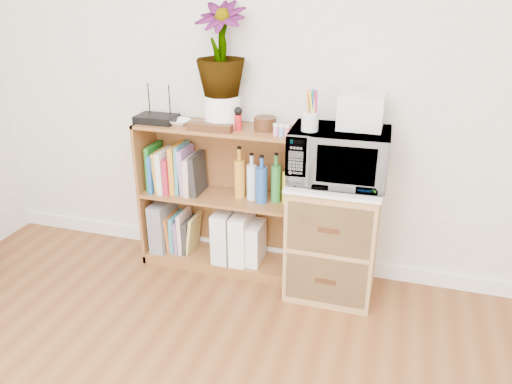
% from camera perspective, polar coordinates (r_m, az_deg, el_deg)
% --- Properties ---
extents(skirting_board, '(4.00, 0.02, 0.10)m').
position_cam_1_polar(skirting_board, '(3.39, 2.34, -7.13)').
color(skirting_board, white).
rests_on(skirting_board, ground).
extents(bookshelf, '(1.00, 0.30, 0.95)m').
position_cam_1_polar(bookshelf, '(3.18, -4.30, -0.78)').
color(bookshelf, brown).
rests_on(bookshelf, ground).
extents(wicker_unit, '(0.50, 0.45, 0.70)m').
position_cam_1_polar(wicker_unit, '(3.00, 8.82, -5.20)').
color(wicker_unit, '#9E7542').
rests_on(wicker_unit, ground).
extents(microwave, '(0.55, 0.38, 0.30)m').
position_cam_1_polar(microwave, '(2.78, 9.43, 4.12)').
color(microwave, silver).
rests_on(microwave, wicker_unit).
extents(pen_cup, '(0.09, 0.09, 0.10)m').
position_cam_1_polar(pen_cup, '(2.68, 6.18, 8.00)').
color(pen_cup, silver).
rests_on(pen_cup, microwave).
extents(small_appliance, '(0.24, 0.20, 0.19)m').
position_cam_1_polar(small_appliance, '(2.76, 11.92, 9.03)').
color(small_appliance, silver).
rests_on(small_appliance, microwave).
extents(router, '(0.24, 0.17, 0.04)m').
position_cam_1_polar(router, '(3.15, -11.28, 8.22)').
color(router, black).
rests_on(router, bookshelf).
extents(white_bowl, '(0.13, 0.13, 0.03)m').
position_cam_1_polar(white_bowl, '(3.07, -8.77, 7.91)').
color(white_bowl, white).
rests_on(white_bowl, bookshelf).
extents(plant_pot, '(0.22, 0.22, 0.18)m').
position_cam_1_polar(plant_pot, '(3.00, -3.87, 9.25)').
color(plant_pot, white).
rests_on(plant_pot, bookshelf).
extents(potted_plant, '(0.29, 0.29, 0.52)m').
position_cam_1_polar(potted_plant, '(2.93, -4.06, 15.93)').
color(potted_plant, '#37772F').
rests_on(potted_plant, plant_pot).
extents(trinket_box, '(0.26, 0.07, 0.04)m').
position_cam_1_polar(trinket_box, '(2.92, -5.26, 7.38)').
color(trinket_box, '#391E0F').
rests_on(trinket_box, bookshelf).
extents(kokeshi_doll, '(0.04, 0.04, 0.09)m').
position_cam_1_polar(kokeshi_doll, '(2.92, -2.03, 7.94)').
color(kokeshi_doll, '#B41618').
rests_on(kokeshi_doll, bookshelf).
extents(wooden_bowl, '(0.13, 0.13, 0.08)m').
position_cam_1_polar(wooden_bowl, '(2.92, 1.04, 7.83)').
color(wooden_bowl, '#3D2410').
rests_on(wooden_bowl, bookshelf).
extents(paint_jars, '(0.12, 0.04, 0.06)m').
position_cam_1_polar(paint_jars, '(2.80, 2.93, 6.97)').
color(paint_jars, '#CC717E').
rests_on(paint_jars, bookshelf).
extents(file_box, '(0.10, 0.27, 0.33)m').
position_cam_1_polar(file_box, '(3.43, -10.52, -3.61)').
color(file_box, slate).
rests_on(file_box, bookshelf).
extents(magazine_holder_left, '(0.11, 0.27, 0.34)m').
position_cam_1_polar(magazine_holder_left, '(3.26, -3.55, -4.75)').
color(magazine_holder_left, silver).
rests_on(magazine_holder_left, bookshelf).
extents(magazine_holder_mid, '(0.10, 0.26, 0.33)m').
position_cam_1_polar(magazine_holder_mid, '(3.22, -1.58, -5.10)').
color(magazine_holder_mid, white).
rests_on(magazine_holder_mid, bookshelf).
extents(magazine_holder_right, '(0.08, 0.21, 0.27)m').
position_cam_1_polar(magazine_holder_right, '(3.21, -0.02, -5.82)').
color(magazine_holder_right, white).
rests_on(magazine_holder_right, bookshelf).
extents(cookbooks, '(0.35, 0.20, 0.31)m').
position_cam_1_polar(cookbooks, '(3.22, -9.20, 2.45)').
color(cookbooks, '#1E711F').
rests_on(cookbooks, bookshelf).
extents(liquor_bottles, '(0.44, 0.07, 0.32)m').
position_cam_1_polar(liquor_bottles, '(3.01, 1.37, 1.47)').
color(liquor_bottles, orange).
rests_on(liquor_bottles, bookshelf).
extents(lower_books, '(0.20, 0.19, 0.28)m').
position_cam_1_polar(lower_books, '(3.39, -8.32, -4.60)').
color(lower_books, '#BC5C21').
rests_on(lower_books, bookshelf).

